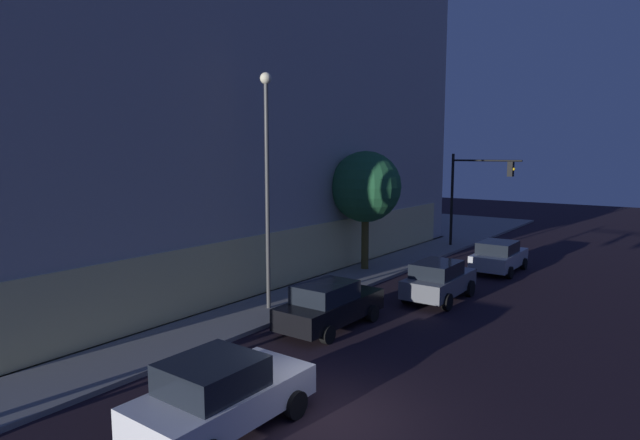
{
  "coord_description": "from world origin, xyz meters",
  "views": [
    {
      "loc": [
        -9.51,
        -6.75,
        6.2
      ],
      "look_at": [
        5.03,
        3.89,
        3.9
      ],
      "focal_mm": 29.52,
      "sensor_mm": 36.0,
      "label": 1
    }
  ],
  "objects_px": {
    "sidewalk_tree": "(366,187)",
    "street_lamp_sidewalk": "(267,166)",
    "modern_building": "(124,86)",
    "car_grey": "(439,280)",
    "car_white": "(221,394)",
    "car_silver": "(499,256)",
    "traffic_light_far_corner": "(473,185)",
    "car_black": "(329,305)"
  },
  "relations": [
    {
      "from": "modern_building",
      "to": "car_black",
      "type": "bearing_deg",
      "value": -104.94
    },
    {
      "from": "modern_building",
      "to": "car_white",
      "type": "relative_size",
      "value": 7.43
    },
    {
      "from": "street_lamp_sidewalk",
      "to": "car_grey",
      "type": "height_order",
      "value": "street_lamp_sidewalk"
    },
    {
      "from": "modern_building",
      "to": "sidewalk_tree",
      "type": "height_order",
      "value": "modern_building"
    },
    {
      "from": "modern_building",
      "to": "car_white",
      "type": "distance_m",
      "value": 26.62
    },
    {
      "from": "car_grey",
      "to": "car_silver",
      "type": "relative_size",
      "value": 0.99
    },
    {
      "from": "modern_building",
      "to": "car_grey",
      "type": "bearing_deg",
      "value": -88.84
    },
    {
      "from": "car_white",
      "to": "car_silver",
      "type": "relative_size",
      "value": 1.02
    },
    {
      "from": "traffic_light_far_corner",
      "to": "car_black",
      "type": "bearing_deg",
      "value": -175.44
    },
    {
      "from": "car_black",
      "to": "car_silver",
      "type": "height_order",
      "value": "car_black"
    },
    {
      "from": "car_grey",
      "to": "modern_building",
      "type": "bearing_deg",
      "value": 91.16
    },
    {
      "from": "sidewalk_tree",
      "to": "street_lamp_sidewalk",
      "type": "bearing_deg",
      "value": -175.51
    },
    {
      "from": "traffic_light_far_corner",
      "to": "car_silver",
      "type": "xyz_separation_m",
      "value": [
        -5.41,
        -3.46,
        -3.35
      ]
    },
    {
      "from": "street_lamp_sidewalk",
      "to": "sidewalk_tree",
      "type": "bearing_deg",
      "value": 4.49
    },
    {
      "from": "traffic_light_far_corner",
      "to": "sidewalk_tree",
      "type": "xyz_separation_m",
      "value": [
        -9.45,
        2.27,
        0.26
      ]
    },
    {
      "from": "car_white",
      "to": "sidewalk_tree",
      "type": "bearing_deg",
      "value": 20.24
    },
    {
      "from": "sidewalk_tree",
      "to": "traffic_light_far_corner",
      "type": "bearing_deg",
      "value": -13.5
    },
    {
      "from": "street_lamp_sidewalk",
      "to": "car_grey",
      "type": "relative_size",
      "value": 2.17
    },
    {
      "from": "car_grey",
      "to": "sidewalk_tree",
      "type": "bearing_deg",
      "value": 62.03
    },
    {
      "from": "traffic_light_far_corner",
      "to": "car_white",
      "type": "height_order",
      "value": "traffic_light_far_corner"
    },
    {
      "from": "modern_building",
      "to": "traffic_light_far_corner",
      "type": "distance_m",
      "value": 22.97
    },
    {
      "from": "modern_building",
      "to": "car_grey",
      "type": "distance_m",
      "value": 23.23
    },
    {
      "from": "street_lamp_sidewalk",
      "to": "car_white",
      "type": "height_order",
      "value": "street_lamp_sidewalk"
    },
    {
      "from": "sidewalk_tree",
      "to": "car_silver",
      "type": "height_order",
      "value": "sidewalk_tree"
    },
    {
      "from": "traffic_light_far_corner",
      "to": "car_silver",
      "type": "height_order",
      "value": "traffic_light_far_corner"
    },
    {
      "from": "traffic_light_far_corner",
      "to": "sidewalk_tree",
      "type": "distance_m",
      "value": 9.72
    },
    {
      "from": "sidewalk_tree",
      "to": "car_white",
      "type": "height_order",
      "value": "sidewalk_tree"
    },
    {
      "from": "sidewalk_tree",
      "to": "car_silver",
      "type": "bearing_deg",
      "value": -54.83
    },
    {
      "from": "street_lamp_sidewalk",
      "to": "car_black",
      "type": "xyz_separation_m",
      "value": [
        -0.18,
        -3.05,
        -4.88
      ]
    },
    {
      "from": "sidewalk_tree",
      "to": "car_grey",
      "type": "xyz_separation_m",
      "value": [
        -2.86,
        -5.38,
        -3.57
      ]
    },
    {
      "from": "car_white",
      "to": "car_silver",
      "type": "xyz_separation_m",
      "value": [
        19.68,
        0.04,
        -0.03
      ]
    },
    {
      "from": "car_black",
      "to": "car_silver",
      "type": "bearing_deg",
      "value": -9.21
    },
    {
      "from": "traffic_light_far_corner",
      "to": "car_black",
      "type": "relative_size",
      "value": 1.3
    },
    {
      "from": "modern_building",
      "to": "traffic_light_far_corner",
      "type": "relative_size",
      "value": 5.33
    },
    {
      "from": "modern_building",
      "to": "street_lamp_sidewalk",
      "type": "distance_m",
      "value": 17.83
    },
    {
      "from": "car_black",
      "to": "car_silver",
      "type": "distance_m",
      "value": 12.69
    },
    {
      "from": "car_white",
      "to": "car_grey",
      "type": "bearing_deg",
      "value": 1.73
    },
    {
      "from": "car_silver",
      "to": "sidewalk_tree",
      "type": "bearing_deg",
      "value": 125.17
    },
    {
      "from": "street_lamp_sidewalk",
      "to": "car_grey",
      "type": "xyz_separation_m",
      "value": [
        5.45,
        -4.73,
        -4.85
      ]
    },
    {
      "from": "modern_building",
      "to": "car_grey",
      "type": "xyz_separation_m",
      "value": [
        0.43,
        -21.18,
        -9.53
      ]
    },
    {
      "from": "traffic_light_far_corner",
      "to": "car_grey",
      "type": "distance_m",
      "value": 13.12
    },
    {
      "from": "traffic_light_far_corner",
      "to": "car_silver",
      "type": "relative_size",
      "value": 1.42
    }
  ]
}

